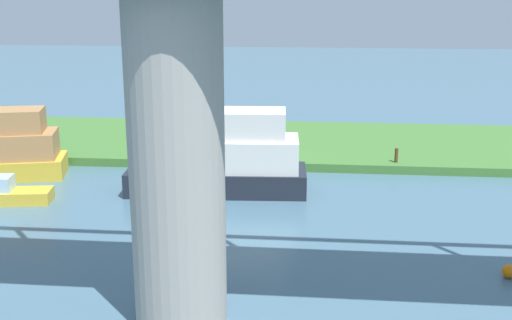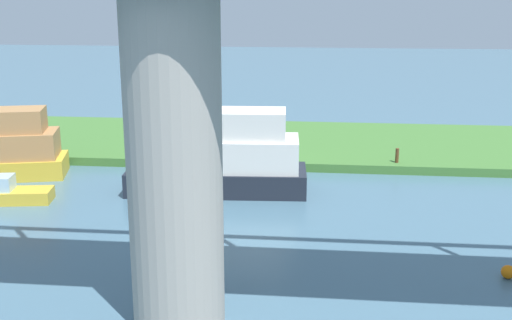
% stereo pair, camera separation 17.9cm
% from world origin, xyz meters
% --- Properties ---
extents(ground_plane, '(160.00, 160.00, 0.00)m').
position_xyz_m(ground_plane, '(0.00, 0.00, 0.00)').
color(ground_plane, '#476B7F').
extents(grassy_bank, '(80.00, 12.00, 0.50)m').
position_xyz_m(grassy_bank, '(0.00, -6.00, 0.25)').
color(grassy_bank, '#427533').
rests_on(grassy_bank, ground).
extents(bridge_pylon, '(2.87, 2.87, 9.98)m').
position_xyz_m(bridge_pylon, '(-0.05, 17.31, 4.99)').
color(bridge_pylon, '#9E998E').
rests_on(bridge_pylon, ground).
extents(person_on_bank, '(0.51, 0.51, 1.39)m').
position_xyz_m(person_on_bank, '(5.69, -1.88, 1.20)').
color(person_on_bank, '#2D334C').
rests_on(person_on_bank, grassy_bank).
extents(mooring_post, '(0.20, 0.20, 0.83)m').
position_xyz_m(mooring_post, '(-8.73, -0.83, 0.92)').
color(mooring_post, brown).
rests_on(mooring_post, grassy_bank).
extents(motorboat_red, '(9.32, 3.59, 4.68)m').
position_xyz_m(motorboat_red, '(0.60, 3.95, 1.73)').
color(motorboat_red, '#1E232D').
rests_on(motorboat_red, ground).
extents(motorboat_white, '(4.21, 2.06, 1.34)m').
position_xyz_m(motorboat_white, '(10.91, 6.81, 0.48)').
color(motorboat_white, gold).
rests_on(motorboat_white, ground).
extents(marker_buoy, '(0.50, 0.50, 0.50)m').
position_xyz_m(marker_buoy, '(-11.24, 13.13, 0.25)').
color(marker_buoy, orange).
rests_on(marker_buoy, ground).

